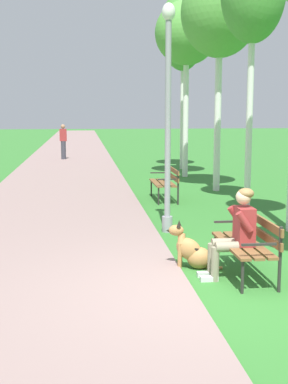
% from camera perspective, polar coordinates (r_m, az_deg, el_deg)
% --- Properties ---
extents(ground_plane, '(120.00, 120.00, 0.00)m').
position_cam_1_polar(ground_plane, '(6.85, 7.33, -10.78)').
color(ground_plane, '#33752D').
extents(paved_path, '(3.95, 60.00, 0.04)m').
position_cam_1_polar(paved_path, '(30.35, -7.78, 4.43)').
color(paved_path, gray).
rests_on(paved_path, ground).
extents(park_bench_near, '(0.55, 1.50, 0.85)m').
position_cam_1_polar(park_bench_near, '(7.48, 11.26, -5.10)').
color(park_bench_near, brown).
rests_on(park_bench_near, ground).
extents(park_bench_mid, '(0.55, 1.50, 0.85)m').
position_cam_1_polar(park_bench_mid, '(13.54, 2.42, 1.26)').
color(park_bench_mid, brown).
rests_on(park_bench_mid, ground).
extents(person_seated_on_near_bench, '(0.74, 0.49, 1.25)m').
position_cam_1_polar(person_seated_on_near_bench, '(7.32, 9.91, -4.02)').
color(person_seated_on_near_bench, gray).
rests_on(person_seated_on_near_bench, ground).
extents(dog_shepherd, '(0.82, 0.39, 0.71)m').
position_cam_1_polar(dog_shepherd, '(7.78, 5.20, -6.35)').
color(dog_shepherd, '#B27F47').
rests_on(dog_shepherd, ground).
extents(lamp_post_near, '(0.24, 0.24, 4.18)m').
position_cam_1_polar(lamp_post_near, '(9.84, 2.59, 8.08)').
color(lamp_post_near, gray).
rests_on(lamp_post_near, ground).
extents(birch_tree_fourth, '(2.14, 2.20, 6.18)m').
position_cam_1_polar(birch_tree_fourth, '(15.41, 8.17, 18.51)').
color(birch_tree_fourth, silver).
rests_on(birch_tree_fourth, ground).
extents(birch_tree_fifth, '(2.13, 2.17, 5.92)m').
position_cam_1_polar(birch_tree_fifth, '(18.55, 4.61, 16.59)').
color(birch_tree_fifth, silver).
rests_on(birch_tree_fifth, ground).
extents(birch_tree_sixth, '(1.74, 1.62, 6.81)m').
position_cam_1_polar(birch_tree_sixth, '(21.09, 4.22, 16.88)').
color(birch_tree_sixth, silver).
rests_on(birch_tree_sixth, ground).
extents(pedestrian_distant, '(0.32, 0.22, 1.65)m').
position_cam_1_polar(pedestrian_distant, '(24.86, -8.68, 5.36)').
color(pedestrian_distant, '#383842').
rests_on(pedestrian_distant, ground).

